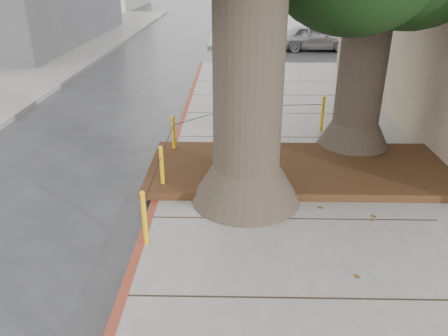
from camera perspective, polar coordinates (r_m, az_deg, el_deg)
name	(u,v)px	position (r m, az deg, el deg)	size (l,w,h in m)	color
ground	(272,306)	(6.16, 6.33, -17.53)	(140.00, 140.00, 0.00)	#28282B
sidewalk_far	(320,25)	(35.38, 12.49, 17.75)	(16.00, 20.00, 0.15)	slate
curb_red	(154,207)	(8.25, -9.09, -4.99)	(0.14, 26.00, 0.16)	maroon
planter_bed	(301,169)	(9.41, 9.98, -0.09)	(6.40, 2.60, 0.16)	black
bollard_ring	(218,141)	(9.57, -0.75, 3.57)	(3.79, 5.39, 0.95)	#FCAD0E
car_silver	(314,37)	(24.79, 11.69, 16.38)	(1.60, 3.98, 1.36)	#9E9DA2
car_red	(394,44)	(24.76, 21.31, 14.89)	(1.12, 3.22, 1.06)	#9B210E
car_dark	(17,40)	(26.33, -25.39, 14.89)	(1.69, 4.15, 1.20)	black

